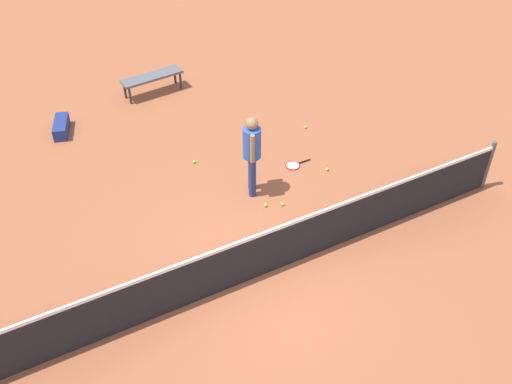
# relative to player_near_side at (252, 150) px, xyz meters

# --- Properties ---
(ground_plane) EXTENTS (40.00, 40.00, 0.00)m
(ground_plane) POSITION_rel_player_near_side_xyz_m (0.91, 2.02, -1.01)
(ground_plane) COLOR #9E5638
(court_net) EXTENTS (10.09, 0.09, 1.07)m
(court_net) POSITION_rel_player_near_side_xyz_m (0.91, 2.02, -0.51)
(court_net) COLOR #4C4C51
(court_net) RESTS_ON ground_plane
(player_near_side) EXTENTS (0.45, 0.51, 1.70)m
(player_near_side) POSITION_rel_player_near_side_xyz_m (0.00, 0.00, 0.00)
(player_near_side) COLOR navy
(player_near_side) RESTS_ON ground_plane
(tennis_racket_near_player) EXTENTS (0.58, 0.32, 0.03)m
(tennis_racket_near_player) POSITION_rel_player_near_side_xyz_m (-1.16, -0.33, -1.00)
(tennis_racket_near_player) COLOR red
(tennis_racket_near_player) RESTS_ON ground_plane
(tennis_ball_near_player) EXTENTS (0.07, 0.07, 0.07)m
(tennis_ball_near_player) POSITION_rel_player_near_side_xyz_m (-0.01, 0.52, -0.98)
(tennis_ball_near_player) COLOR #C6E033
(tennis_ball_near_player) RESTS_ON ground_plane
(tennis_ball_by_net) EXTENTS (0.07, 0.07, 0.07)m
(tennis_ball_by_net) POSITION_rel_player_near_side_xyz_m (-2.11, -1.41, -0.98)
(tennis_ball_by_net) COLOR #C6E033
(tennis_ball_by_net) RESTS_ON ground_plane
(tennis_ball_midcourt) EXTENTS (0.07, 0.07, 0.07)m
(tennis_ball_midcourt) POSITION_rel_player_near_side_xyz_m (-0.31, 0.65, -0.98)
(tennis_ball_midcourt) COLOR #C6E033
(tennis_ball_midcourt) RESTS_ON ground_plane
(tennis_ball_baseline) EXTENTS (0.07, 0.07, 0.07)m
(tennis_ball_baseline) POSITION_rel_player_near_side_xyz_m (-1.67, 0.13, -0.98)
(tennis_ball_baseline) COLOR #C6E033
(tennis_ball_baseline) RESTS_ON ground_plane
(tennis_ball_stray_left) EXTENTS (0.07, 0.07, 0.07)m
(tennis_ball_stray_left) POSITION_rel_player_near_side_xyz_m (0.62, -1.39, -0.98)
(tennis_ball_stray_left) COLOR #C6E033
(tennis_ball_stray_left) RESTS_ON ground_plane
(courtside_bench) EXTENTS (1.53, 0.52, 0.48)m
(courtside_bench) POSITION_rel_player_near_side_xyz_m (0.34, -4.49, -0.59)
(courtside_bench) COLOR #595960
(courtside_bench) RESTS_ON ground_plane
(equipment_bag) EXTENTS (0.53, 0.85, 0.28)m
(equipment_bag) POSITION_rel_player_near_side_xyz_m (2.74, -3.87, -0.87)
(equipment_bag) COLOR navy
(equipment_bag) RESTS_ON ground_plane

